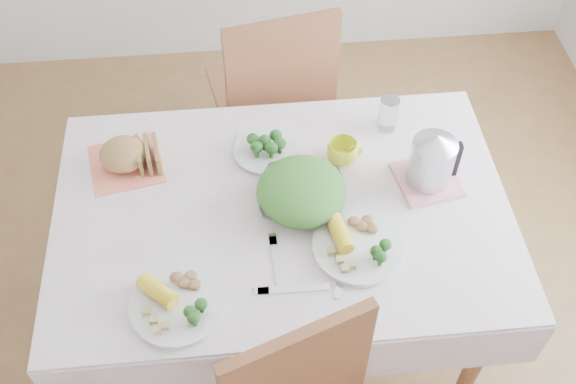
{
  "coord_description": "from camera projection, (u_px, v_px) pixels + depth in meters",
  "views": [
    {
      "loc": [
        -0.11,
        -1.36,
        2.5
      ],
      "look_at": [
        0.02,
        0.02,
        0.82
      ],
      "focal_mm": 42.0,
      "sensor_mm": 36.0,
      "label": 1
    }
  ],
  "objects": [
    {
      "name": "yellow_mug",
      "position": [
        342.0,
        152.0,
        2.31
      ],
      "size": [
        0.13,
        0.13,
        0.09
      ],
      "primitive_type": "imported",
      "rotation": [
        0.0,
        0.0,
        0.28
      ],
      "color": "yellow",
      "rests_on": "tablecloth"
    },
    {
      "name": "salad_bowl",
      "position": [
        301.0,
        197.0,
        2.2
      ],
      "size": [
        0.32,
        0.32,
        0.07
      ],
      "primitive_type": "imported",
      "rotation": [
        0.0,
        0.0,
        -0.17
      ],
      "color": "white",
      "rests_on": "tablecloth"
    },
    {
      "name": "tablecloth",
      "position": [
        283.0,
        209.0,
        2.22
      ],
      "size": [
        1.5,
        1.0,
        0.01
      ],
      "primitive_type": "cube",
      "color": "white",
      "rests_on": "dining_table"
    },
    {
      "name": "broccoli_plate",
      "position": [
        265.0,
        151.0,
        2.36
      ],
      "size": [
        0.25,
        0.25,
        0.02
      ],
      "primitive_type": "cylinder",
      "rotation": [
        0.0,
        0.0,
        -0.11
      ],
      "color": "beige",
      "rests_on": "tablecloth"
    },
    {
      "name": "dining_table",
      "position": [
        283.0,
        272.0,
        2.51
      ],
      "size": [
        1.4,
        0.9,
        0.75
      ],
      "primitive_type": "cube",
      "color": "brown",
      "rests_on": "floor"
    },
    {
      "name": "fork_left",
      "position": [
        277.0,
        264.0,
        2.07
      ],
      "size": [
        0.04,
        0.21,
        0.0
      ],
      "primitive_type": "cube",
      "rotation": [
        0.0,
        0.0,
        0.06
      ],
      "color": "silver",
      "rests_on": "tablecloth"
    },
    {
      "name": "chair_far",
      "position": [
        270.0,
        101.0,
        2.98
      ],
      "size": [
        0.55,
        0.55,
        1.04
      ],
      "primitive_type": "cube",
      "rotation": [
        0.0,
        0.0,
        3.34
      ],
      "color": "brown",
      "rests_on": "floor"
    },
    {
      "name": "glass_tumbler",
      "position": [
        388.0,
        114.0,
        2.4
      ],
      "size": [
        0.08,
        0.08,
        0.13
      ],
      "primitive_type": "cylinder",
      "rotation": [
        0.0,
        0.0,
        -0.21
      ],
      "color": "white",
      "rests_on": "tablecloth"
    },
    {
      "name": "napkin",
      "position": [
        126.0,
        164.0,
        2.33
      ],
      "size": [
        0.28,
        0.28,
        0.0
      ],
      "primitive_type": "cube",
      "rotation": [
        0.0,
        0.0,
        0.2
      ],
      "color": "#FD7D5B",
      "rests_on": "tablecloth"
    },
    {
      "name": "electric_kettle",
      "position": [
        432.0,
        157.0,
        2.19
      ],
      "size": [
        0.19,
        0.19,
        0.21
      ],
      "primitive_type": "cylinder",
      "rotation": [
        0.0,
        0.0,
        -0.33
      ],
      "color": "#B2B5BA",
      "rests_on": "pink_tray"
    },
    {
      "name": "pink_tray",
      "position": [
        427.0,
        180.0,
        2.28
      ],
      "size": [
        0.23,
        0.23,
        0.02
      ],
      "primitive_type": "cube",
      "rotation": [
        0.0,
        0.0,
        0.18
      ],
      "color": "pink",
      "rests_on": "tablecloth"
    },
    {
      "name": "knife",
      "position": [
        294.0,
        289.0,
        2.01
      ],
      "size": [
        0.22,
        0.03,
        0.0
      ],
      "primitive_type": "cube",
      "rotation": [
        0.0,
        0.0,
        1.55
      ],
      "color": "silver",
      "rests_on": "tablecloth"
    },
    {
      "name": "bread_loaf",
      "position": [
        123.0,
        153.0,
        2.29
      ],
      "size": [
        0.17,
        0.16,
        0.1
      ],
      "primitive_type": "ellipsoid",
      "rotation": [
        0.0,
        0.0,
        -0.01
      ],
      "color": "olive",
      "rests_on": "napkin"
    },
    {
      "name": "fork_right",
      "position": [
        342.0,
        271.0,
        2.05
      ],
      "size": [
        0.08,
        0.2,
        0.0
      ],
      "primitive_type": "cube",
      "rotation": [
        0.0,
        0.0,
        -0.3
      ],
      "color": "silver",
      "rests_on": "tablecloth"
    },
    {
      "name": "dinner_plate_right",
      "position": [
        358.0,
        248.0,
        2.1
      ],
      "size": [
        0.33,
        0.33,
        0.02
      ],
      "primitive_type": "cylinder",
      "rotation": [
        0.0,
        0.0,
        -0.17
      ],
      "color": "white",
      "rests_on": "tablecloth"
    },
    {
      "name": "dinner_plate_left",
      "position": [
        177.0,
        306.0,
        1.97
      ],
      "size": [
        0.38,
        0.38,
        0.02
      ],
      "primitive_type": "cylinder",
      "rotation": [
        0.0,
        0.0,
        0.48
      ],
      "color": "white",
      "rests_on": "tablecloth"
    },
    {
      "name": "floor",
      "position": [
        284.0,
        321.0,
        2.8
      ],
      "size": [
        3.6,
        3.6,
        0.0
      ],
      "primitive_type": "plane",
      "color": "brown",
      "rests_on": "ground"
    }
  ]
}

